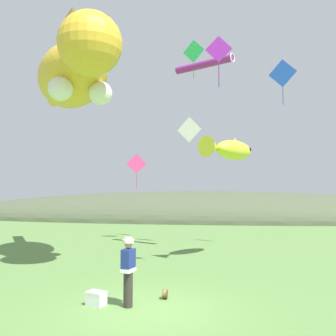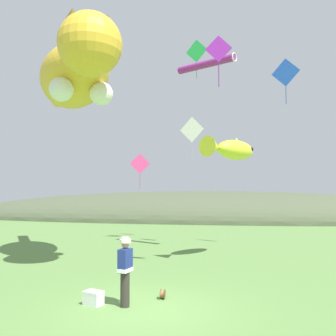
{
  "view_description": "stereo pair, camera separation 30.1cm",
  "coord_description": "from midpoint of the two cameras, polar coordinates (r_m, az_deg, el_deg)",
  "views": [
    {
      "loc": [
        1.78,
        -9.41,
        3.0
      ],
      "look_at": [
        0.0,
        4.0,
        3.8
      ],
      "focal_mm": 40.0,
      "sensor_mm": 36.0,
      "label": 1
    },
    {
      "loc": [
        2.08,
        -9.37,
        3.0
      ],
      "look_at": [
        0.0,
        4.0,
        3.8
      ],
      "focal_mm": 40.0,
      "sensor_mm": 36.0,
      "label": 2
    }
  ],
  "objects": [
    {
      "name": "ground_plane",
      "position": [
        10.04,
        -2.83,
        -20.78
      ],
      "size": [
        120.0,
        120.0,
        0.0
      ],
      "primitive_type": "plane",
      "color": "#5B8442"
    },
    {
      "name": "distant_hill_ridge",
      "position": [
        39.43,
        6.06,
        -7.74
      ],
      "size": [
        55.6,
        13.84,
        5.8
      ],
      "color": "#4C563D",
      "rests_on": "ground"
    },
    {
      "name": "festival_attendant",
      "position": [
        10.07,
        -5.67,
        -15.11
      ],
      "size": [
        0.35,
        0.47,
        1.77
      ],
      "color": "#332D28",
      "rests_on": "ground"
    },
    {
      "name": "kite_spool",
      "position": [
        10.9,
        0.01,
        -18.65
      ],
      "size": [
        0.13,
        0.27,
        0.27
      ],
      "color": "olive",
      "rests_on": "ground"
    },
    {
      "name": "picnic_cooler",
      "position": [
        10.51,
        -10.44,
        -18.9
      ],
      "size": [
        0.57,
        0.48,
        0.36
      ],
      "color": "white",
      "rests_on": "ground"
    },
    {
      "name": "kite_giant_cat",
      "position": [
        16.5,
        -13.21,
        13.92
      ],
      "size": [
        6.14,
        8.72,
        3.02
      ],
      "color": "gold"
    },
    {
      "name": "kite_fish_windsock",
      "position": [
        16.41,
        10.08,
        2.85
      ],
      "size": [
        2.59,
        3.13,
        0.99
      ],
      "color": "yellow"
    },
    {
      "name": "kite_tube_streamer",
      "position": [
        19.01,
        6.32,
        15.46
      ],
      "size": [
        2.97,
        1.92,
        0.44
      ],
      "color": "#8C268C"
    },
    {
      "name": "kite_diamond_white",
      "position": [
        20.36,
        4.08,
        5.81
      ],
      "size": [
        1.33,
        0.44,
        2.29
      ],
      "color": "white"
    },
    {
      "name": "kite_diamond_pink",
      "position": [
        22.7,
        -3.92,
        0.62
      ],
      "size": [
        1.19,
        0.35,
        2.13
      ],
      "color": "#E53F8C"
    },
    {
      "name": "kite_diamond_green",
      "position": [
        22.16,
        4.76,
        17.31
      ],
      "size": [
        1.24,
        0.49,
        2.22
      ],
      "color": "green"
    },
    {
      "name": "kite_diamond_blue",
      "position": [
        20.26,
        17.9,
        13.66
      ],
      "size": [
        1.31,
        0.62,
        2.33
      ],
      "color": "blue"
    },
    {
      "name": "kite_diamond_violet",
      "position": [
        14.19,
        8.34,
        17.44
      ],
      "size": [
        0.97,
        0.05,
        1.87
      ],
      "color": "purple"
    }
  ]
}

